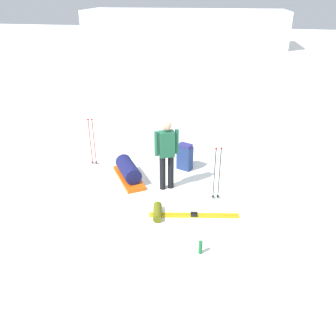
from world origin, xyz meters
name	(u,v)px	position (x,y,z in m)	size (l,w,h in m)	color
ground_plane	(168,195)	(0.00, 0.00, 0.00)	(80.00, 80.00, 0.00)	white
distant_snow_ridge	(185,28)	(-3.15, 24.34, 1.39)	(16.36, 5.00, 2.77)	white
skier_standing	(167,152)	(-0.09, 0.31, 0.95)	(0.52, 0.35, 1.70)	black
ski_pair_near	(194,215)	(0.70, -0.73, 0.01)	(1.91, 0.48, 0.05)	gold
backpack_large_dark	(160,144)	(-0.65, 2.26, 0.29)	(0.35, 0.32, 0.59)	maroon
backpack_bright	(185,157)	(0.19, 1.39, 0.35)	(0.44, 0.37, 0.71)	navy
ski_poles_planted_near	(217,171)	(1.09, 0.04, 0.71)	(0.18, 0.10, 1.27)	black
ski_poles_planted_far	(92,140)	(-2.27, 1.21, 0.72)	(0.16, 0.10, 1.31)	maroon
gear_sled	(128,171)	(-1.11, 0.55, 0.22)	(1.12, 1.40, 0.49)	#E9550E
sleeping_mat_rolled	(157,212)	(-0.06, -0.87, 0.09)	(0.18, 0.18, 0.55)	#5C6012
thermos_bottle	(200,247)	(0.95, -1.88, 0.13)	(0.07, 0.07, 0.26)	#1A7036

